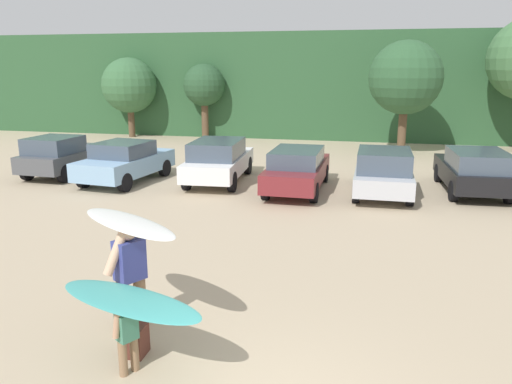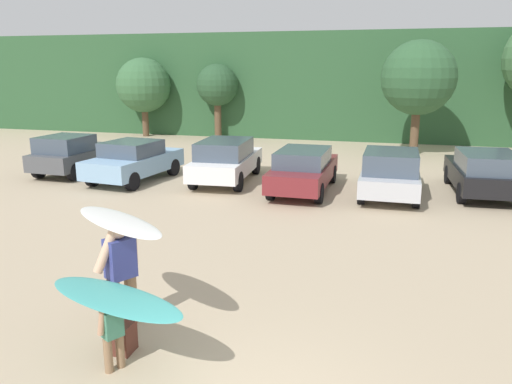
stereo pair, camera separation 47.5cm
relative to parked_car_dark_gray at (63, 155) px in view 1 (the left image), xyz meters
The scene contains 15 objects.
hillside_ridge 20.65m from the parked_car_dark_gray, 59.47° to the left, with size 108.00×12.00×6.02m, color #2D5633.
tree_far_right 11.29m from the parked_car_dark_gray, 102.98° to the left, with size 3.20×3.20×4.63m.
tree_center 11.50m from the parked_car_dark_gray, 79.59° to the left, with size 2.40×2.40×4.28m.
tree_center_left 15.58m from the parked_car_dark_gray, 32.13° to the left, with size 3.45×3.45×5.33m.
parked_car_dark_gray is the anchor object (origin of this frame).
parked_car_sky_blue 2.91m from the parked_car_dark_gray, 10.60° to the right, with size 2.32×4.24×1.48m.
parked_car_white 6.18m from the parked_car_dark_gray, ahead, with size 2.03×4.56×1.55m.
parked_car_maroon 9.18m from the parked_car_dark_gray, ahead, with size 1.81×4.54×1.45m.
parked_car_silver 11.99m from the parked_car_dark_gray, ahead, with size 1.85×4.40×1.53m.
parked_car_black 14.91m from the parked_car_dark_gray, ahead, with size 2.00×4.33×1.50m.
person_adult 13.01m from the parked_car_dark_gray, 52.39° to the right, with size 0.54×0.74×1.76m.
person_child 14.23m from the parked_car_dark_gray, 53.61° to the right, with size 0.30×0.41×1.06m.
surfboard_white 13.12m from the parked_car_dark_gray, 52.39° to the right, with size 2.26×1.73×0.07m.
surfboard_teal 14.20m from the parked_car_dark_gray, 53.38° to the right, with size 2.45×1.31×0.14m.
backpack_dropped 13.84m from the parked_car_dark_gray, 52.82° to the right, with size 0.24×0.34×0.45m.
Camera 1 is at (1.09, -4.89, 4.11)m, focal length 35.42 mm.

